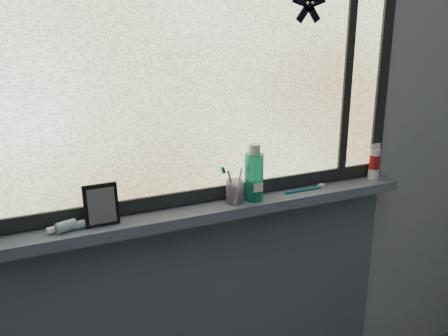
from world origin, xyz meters
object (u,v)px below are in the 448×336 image
toothbrush_cup (235,192)px  mouthwash_bottle (254,172)px  cream_tube (375,160)px  vanity_mirror (101,205)px

toothbrush_cup → mouthwash_bottle: 0.10m
toothbrush_cup → cream_tube: bearing=0.7°
cream_tube → vanity_mirror: bearing=-179.6°
cream_tube → mouthwash_bottle: bearing=-179.1°
vanity_mirror → cream_tube: (1.14, 0.01, 0.01)m
vanity_mirror → toothbrush_cup: vanity_mirror is taller
vanity_mirror → mouthwash_bottle: mouthwash_bottle is taller
vanity_mirror → mouthwash_bottle: size_ratio=0.80×
toothbrush_cup → mouthwash_bottle: mouthwash_bottle is taller
toothbrush_cup → cream_tube: (0.65, 0.01, 0.04)m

